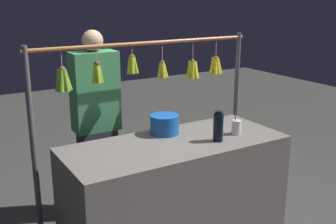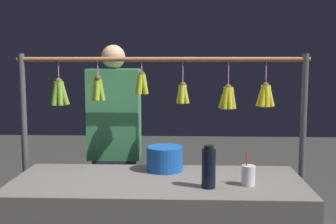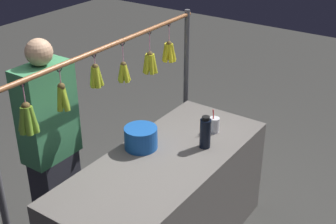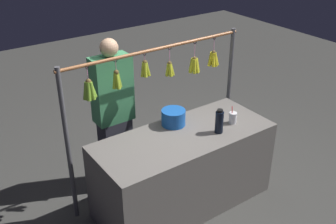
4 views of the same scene
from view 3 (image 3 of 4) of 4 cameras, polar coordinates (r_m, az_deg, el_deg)
The scene contains 6 objects.
market_counter at distance 3.46m, azimuth -0.50°, elevation -11.43°, with size 1.76×0.74×0.81m, color #66605B.
display_rack at distance 3.31m, azimuth -7.02°, elevation 1.33°, with size 2.03×0.13×1.58m.
water_bottle at distance 3.31m, azimuth 4.58°, elevation -2.55°, with size 0.08×0.08×0.24m.
blue_bucket at distance 3.32m, azimuth -3.34°, elevation -3.17°, with size 0.24×0.24×0.16m, color #1955AF.
drink_cup at distance 3.54m, azimuth 5.68°, elevation -1.57°, with size 0.08×0.08×0.19m.
vendor_person at distance 3.40m, azimuth -14.01°, elevation -4.76°, with size 0.39×0.21×1.65m.
Camera 3 is at (2.21, 1.57, 2.55)m, focal length 49.78 mm.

